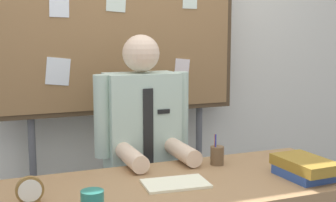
# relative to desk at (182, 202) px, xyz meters

# --- Properties ---
(back_wall) EXTENTS (6.40, 0.08, 2.70)m
(back_wall) POSITION_rel_desk_xyz_m (0.00, 1.17, 0.71)
(back_wall) COLOR silver
(back_wall) RESTS_ON ground_plane
(desk) EXTENTS (1.69, 0.69, 0.73)m
(desk) POSITION_rel_desk_xyz_m (0.00, 0.00, 0.00)
(desk) COLOR #9E754C
(desk) RESTS_ON ground_plane
(person) EXTENTS (0.55, 0.56, 1.39)m
(person) POSITION_rel_desk_xyz_m (0.00, 0.57, 0.01)
(person) COLOR #2D2D33
(person) RESTS_ON ground_plane
(bulletin_board) EXTENTS (1.54, 0.09, 1.89)m
(bulletin_board) POSITION_rel_desk_xyz_m (-0.00, 0.97, 0.73)
(bulletin_board) COLOR #4C3823
(bulletin_board) RESTS_ON ground_plane
(book_stack) EXTENTS (0.20, 0.31, 0.09)m
(book_stack) POSITION_rel_desk_xyz_m (0.56, -0.15, 0.14)
(book_stack) COLOR #2D4C99
(book_stack) RESTS_ON desk
(open_notebook) EXTENTS (0.30, 0.21, 0.01)m
(open_notebook) POSITION_rel_desk_xyz_m (-0.04, -0.02, 0.10)
(open_notebook) COLOR #F4EFCC
(open_notebook) RESTS_ON desk
(desk_clock) EXTENTS (0.11, 0.04, 0.11)m
(desk_clock) POSITION_rel_desk_xyz_m (-0.67, -0.01, 0.14)
(desk_clock) COLOR olive
(desk_clock) RESTS_ON desk
(pen_holder) EXTENTS (0.07, 0.07, 0.16)m
(pen_holder) POSITION_rel_desk_xyz_m (0.28, 0.20, 0.14)
(pen_holder) COLOR brown
(pen_holder) RESTS_ON desk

